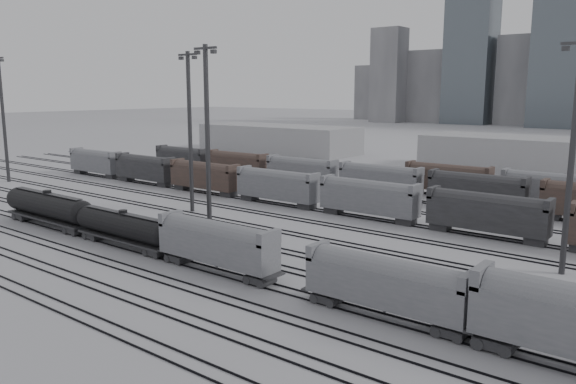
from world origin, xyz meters
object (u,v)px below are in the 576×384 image
Objects in this scene: hopper_car_b at (386,282)px; hopper_car_a at (216,242)px; light_mast_c at (207,136)px; tank_car_a at (48,206)px; light_mast_a at (3,116)px; tank_car_b at (124,227)px.

hopper_car_a is at bearing 180.00° from hopper_car_b.
light_mast_c reaches higher than hopper_car_b.
tank_car_a is at bearing -151.96° from light_mast_c.
hopper_car_b is 0.59× the size of light_mast_c.
hopper_car_b is (19.12, 0.00, -0.11)m from hopper_car_a.
tank_car_a is at bearing -19.54° from light_mast_a.
light_mast_a is (-75.19, 15.25, 10.13)m from hopper_car_a.
hopper_car_b is (34.52, 0.00, 0.63)m from tank_car_b.
hopper_car_a reaches higher than tank_car_b.
light_mast_c reaches higher than tank_car_b.
tank_car_a is at bearing 180.00° from hopper_car_a.
hopper_car_a is (15.40, 0.00, 0.74)m from tank_car_b.
light_mast_c is at bearing 72.91° from tank_car_b.
light_mast_c is (-31.22, 10.72, 9.55)m from hopper_car_b.
light_mast_c reaches higher than hopper_car_a.
light_mast_c is at bearing -4.11° from light_mast_a.
hopper_car_a is at bearing -41.52° from light_mast_c.
light_mast_a is at bearing 175.89° from light_mast_c.
light_mast_c is at bearing 161.06° from hopper_car_b.
light_mast_a is at bearing 165.70° from tank_car_b.
tank_car_b is at bearing -107.09° from light_mast_c.
light_mast_c is at bearing 28.04° from tank_car_a.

